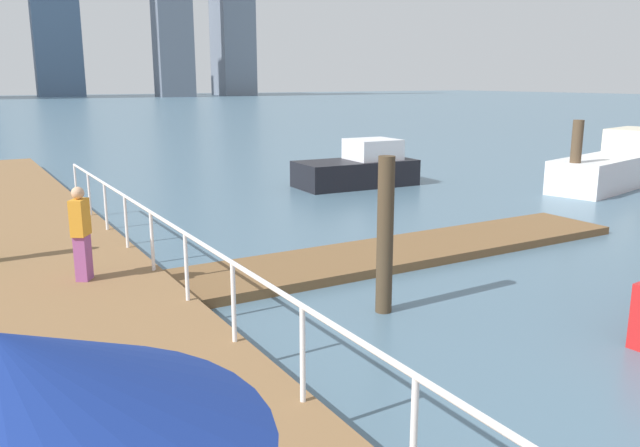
# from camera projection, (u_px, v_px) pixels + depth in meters

# --- Properties ---
(ground_plane) EXTENTS (300.00, 300.00, 0.00)m
(ground_plane) POSITION_uv_depth(u_px,v_px,m) (173.00, 198.00, 20.29)
(ground_plane) COLOR slate
(floating_dock) EXTENTS (11.13, 2.00, 0.18)m
(floating_dock) POSITION_uv_depth(u_px,v_px,m) (401.00, 252.00, 13.59)
(floating_dock) COLOR brown
(floating_dock) RESTS_ON ground_plane
(boardwalk_railing) EXTENTS (0.06, 21.77, 1.08)m
(boardwalk_railing) POSITION_uv_depth(u_px,v_px,m) (233.00, 278.00, 7.99)
(boardwalk_railing) COLOR white
(boardwalk_railing) RESTS_ON boardwalk
(dock_piling_0) EXTENTS (0.34, 0.34, 2.45)m
(dock_piling_0) POSITION_uv_depth(u_px,v_px,m) (575.00, 159.00, 20.19)
(dock_piling_0) COLOR brown
(dock_piling_0) RESTS_ON ground_plane
(dock_piling_1) EXTENTS (0.26, 0.26, 2.53)m
(dock_piling_1) POSITION_uv_depth(u_px,v_px,m) (385.00, 236.00, 10.08)
(dock_piling_1) COLOR #473826
(dock_piling_1) RESTS_ON ground_plane
(moored_boat_1) EXTENTS (4.29, 2.15, 1.62)m
(moored_boat_1) POSITION_uv_depth(u_px,v_px,m) (359.00, 168.00, 22.49)
(moored_boat_1) COLOR black
(moored_boat_1) RESTS_ON ground_plane
(moored_boat_4) EXTENTS (7.64, 3.44, 1.94)m
(moored_boat_4) POSITION_uv_depth(u_px,v_px,m) (620.00, 165.00, 22.73)
(moored_boat_4) COLOR white
(moored_boat_4) RESTS_ON ground_plane
(pedestrian_1) EXTENTS (0.38, 0.42, 1.58)m
(pedestrian_1) POSITION_uv_depth(u_px,v_px,m) (81.00, 233.00, 10.52)
(pedestrian_1) COLOR #994C8C
(pedestrian_1) RESTS_ON boardwalk
(skyline_tower_3) EXTENTS (10.30, 9.38, 30.44)m
(skyline_tower_3) POSITION_uv_depth(u_px,v_px,m) (55.00, 25.00, 138.34)
(skyline_tower_3) COLOR slate
(skyline_tower_3) RESTS_ON ground_plane
(skyline_tower_5) EXTENTS (8.78, 13.06, 32.07)m
(skyline_tower_5) POSITION_uv_depth(u_px,v_px,m) (232.00, 26.00, 149.57)
(skyline_tower_5) COLOR slate
(skyline_tower_5) RESTS_ON ground_plane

